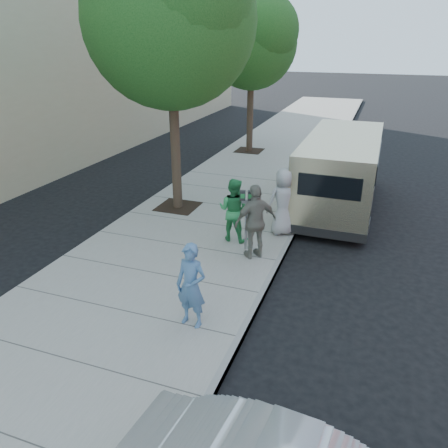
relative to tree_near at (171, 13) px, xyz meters
The scene contains 11 objects.
ground 6.45m from the tree_near, 46.82° to the right, with size 120.00×120.00×0.00m, color black.
sidewalk 6.11m from the tree_near, 62.43° to the right, with size 5.00×60.00×0.15m, color gray.
curb_face 7.02m from the tree_near, 33.03° to the right, with size 0.12×60.00×0.16m, color gray.
tree_near is the anchor object (origin of this frame).
tree_far 7.63m from the tree_near, 90.00° to the left, with size 3.92×3.80×6.49m.
parking_meter 5.52m from the tree_near, 36.73° to the right, with size 0.33×0.18×1.52m.
van 6.60m from the tree_near, 23.60° to the left, with size 2.10×6.16×2.28m.
person_officer 7.56m from the tree_near, 62.48° to the right, with size 0.58×0.38×1.60m, color teal.
person_green_shirt 5.39m from the tree_near, 35.45° to the right, with size 0.80×0.62×1.64m, color #319750.
person_gray_shirt 5.71m from the tree_near, 13.69° to the right, with size 0.87×0.57×1.79m, color #ABABAE.
person_striped_polo 5.96m from the tree_near, 37.52° to the right, with size 1.06×0.44×1.80m, color gray.
Camera 1 is at (3.32, -8.97, 5.02)m, focal length 35.00 mm.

